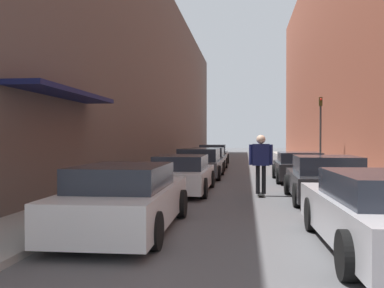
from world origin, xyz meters
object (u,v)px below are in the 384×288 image
parked_car_left_1 (182,174)px  parked_car_left_3 (208,159)px  parked_car_left_2 (200,164)px  parked_car_right_1 (325,179)px  skateboarder (261,158)px  traffic_light (321,125)px  parked_car_right_2 (299,167)px  parked_car_left_4 (213,155)px  parked_car_left_0 (126,199)px

parked_car_left_1 → parked_car_left_3: (-0.07, 10.18, 0.02)m
parked_car_left_2 → parked_car_right_1: (4.25, -6.67, -0.01)m
skateboarder → traffic_light: bearing=70.6°
parked_car_left_3 → parked_car_right_2: bearing=-54.8°
parked_car_left_2 → traffic_light: (5.86, 3.72, 1.80)m
parked_car_left_2 → parked_car_left_3: parked_car_left_2 is taller
parked_car_left_1 → parked_car_right_1: parked_car_right_1 is taller
parked_car_left_4 → traffic_light: bearing=-45.1°
parked_car_left_2 → parked_car_right_2: parked_car_left_2 is taller
parked_car_left_4 → parked_car_left_2: bearing=-89.2°
traffic_light → parked_car_left_1: bearing=-123.1°
parked_car_left_2 → parked_car_left_1: bearing=-89.9°
parked_car_left_0 → parked_car_left_1: size_ratio=1.01×
parked_car_right_2 → parked_car_left_4: bearing=111.8°
parked_car_left_0 → parked_car_left_1: bearing=87.9°
parked_car_left_3 → parked_car_left_4: (-0.07, 4.83, 0.05)m
skateboarder → parked_car_left_4: bearing=99.6°
parked_car_left_4 → parked_car_right_2: bearing=-68.2°
parked_car_left_4 → parked_car_right_1: bearing=-75.0°
parked_car_left_2 → parked_car_right_2: (4.20, -1.11, -0.04)m
parked_car_left_2 → parked_car_left_3: bearing=90.7°
parked_car_left_2 → traffic_light: bearing=32.4°
parked_car_right_1 → skateboarder: 2.00m
parked_car_left_2 → traffic_light: 7.17m
parked_car_right_1 → traffic_light: bearing=81.1°
parked_car_left_1 → parked_car_right_1: size_ratio=1.11×
parked_car_left_3 → parked_car_right_1: (4.31, -11.59, 0.01)m
parked_car_left_3 → parked_car_left_0: bearing=-90.5°
parked_car_left_2 → parked_car_left_3: size_ratio=1.04×
parked_car_right_2 → traffic_light: bearing=71.0°
parked_car_left_2 → parked_car_left_0: bearing=-91.1°
parked_car_left_1 → traffic_light: (5.86, 8.97, 1.84)m
parked_car_right_2 → parked_car_left_1: bearing=-135.4°
parked_car_left_2 → traffic_light: size_ratio=1.16×
parked_car_left_0 → parked_car_left_4: 20.84m
parked_car_left_0 → parked_car_left_3: parked_car_left_0 is taller
parked_car_left_2 → parked_car_left_4: 9.75m
parked_car_left_1 → skateboarder: 2.63m
parked_car_left_1 → parked_car_left_4: (-0.14, 15.00, 0.06)m
skateboarder → traffic_light: traffic_light is taller
parked_car_left_0 → traffic_light: (6.07, 14.81, 1.81)m
parked_car_left_3 → parked_car_right_2: size_ratio=1.07×
parked_car_left_2 → parked_car_left_4: size_ratio=1.10×
parked_car_left_1 → parked_car_left_3: bearing=90.4°
parked_car_left_4 → traffic_light: traffic_light is taller
parked_car_left_1 → parked_car_left_3: size_ratio=1.08×
parked_car_left_1 → traffic_light: 10.87m
parked_car_left_1 → parked_car_left_3: 10.18m
parked_car_left_1 → parked_car_left_0: bearing=-92.1°
traffic_light → parked_car_right_1: bearing=-98.9°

